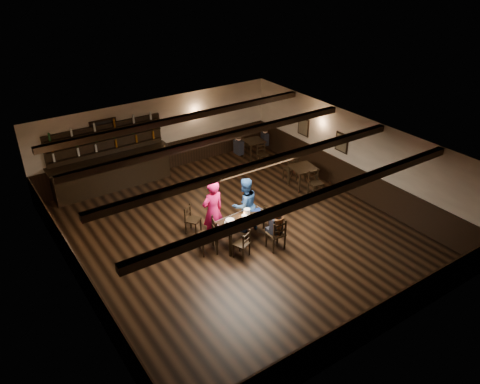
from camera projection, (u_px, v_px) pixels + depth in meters
ground at (237, 233)px, 13.52m from camera, size 10.00×10.00×0.00m
room_shell at (236, 179)px, 12.71m from camera, size 9.02×10.02×2.71m
dining_table at (243, 221)px, 12.84m from camera, size 1.56×0.86×0.75m
chair_near_left at (244, 242)px, 12.30m from camera, size 0.49×0.48×0.81m
chair_near_right at (278, 233)px, 12.57m from camera, size 0.46×0.44×0.93m
chair_end_left at (211, 233)px, 12.49m from camera, size 0.56×0.57×1.01m
chair_end_right at (270, 216)px, 13.47m from camera, size 0.45×0.46×0.81m
chair_far_pushed at (191, 217)px, 13.36m from camera, size 0.54×0.54×0.85m
woman_pink at (213, 211)px, 12.85m from camera, size 0.70×0.49×1.82m
man_blue at (245, 205)px, 13.30m from camera, size 0.82×0.64×1.66m
seated_person at (277, 223)px, 12.48m from camera, size 0.33×0.50×0.81m
cake at (230, 221)px, 12.61m from camera, size 0.31×0.31×0.10m
plate_stack_a at (244, 217)px, 12.72m from camera, size 0.16×0.16×0.15m
plate_stack_b at (247, 212)px, 12.90m from camera, size 0.18×0.18×0.21m
tea_light at (243, 215)px, 12.91m from camera, size 0.06×0.06×0.06m
salt_shaker at (256, 214)px, 12.94m from camera, size 0.04×0.04×0.09m
pepper_shaker at (256, 214)px, 12.93m from camera, size 0.04×0.04×0.09m
drink_glass at (248, 212)px, 12.99m from camera, size 0.08×0.08×0.12m
menu_red at (262, 215)px, 12.98m from camera, size 0.36×0.34×0.00m
menu_blue at (256, 210)px, 13.22m from camera, size 0.31×0.27×0.00m
bar_counter at (111, 168)px, 15.65m from camera, size 4.12×0.70×2.20m
back_table_a at (303, 170)px, 15.69m from camera, size 0.91×0.91×0.75m
back_table_b at (254, 143)px, 17.72m from camera, size 0.79×0.79×0.75m
bg_patron_left at (239, 144)px, 17.10m from camera, size 0.25×0.38×0.75m
bg_patron_right at (265, 136)px, 17.87m from camera, size 0.27×0.37×0.68m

